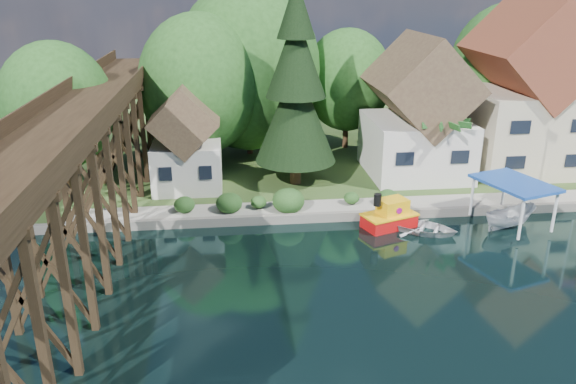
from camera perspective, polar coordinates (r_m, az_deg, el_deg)
name	(u,v)px	position (r m, az deg, el deg)	size (l,w,h in m)	color
ground	(379,279)	(31.19, 9.27, -8.67)	(140.00, 140.00, 0.00)	black
bank	(300,126)	(62.46, 1.23, 6.77)	(140.00, 52.00, 0.50)	#2C481C
seawall	(407,214)	(39.05, 11.96, -2.17)	(60.00, 0.40, 0.62)	slate
promenade	(429,203)	(40.75, 14.12, -1.05)	(50.00, 2.60, 0.06)	gray
trestle_bridge	(85,165)	(33.82, -19.89, 2.55)	(4.12, 44.18, 9.30)	black
house_left	(417,117)	(45.79, 13.00, 7.45)	(7.64, 8.64, 11.02)	silver
house_center	(525,97)	(49.63, 22.94, 8.86)	(8.65, 9.18, 13.89)	beige
shed	(186,145)	(42.32, -10.28, 4.76)	(5.09, 5.40, 7.85)	silver
bg_trees	(331,80)	(48.86, 4.41, 11.28)	(49.90, 13.30, 10.57)	#382314
shrubs	(279,199)	(38.17, -0.90, -0.75)	(15.76, 2.47, 1.70)	#1F4418
conifer	(296,90)	(41.61, 0.80, 10.34)	(6.10, 6.10, 15.02)	#382314
palm_tree	(443,125)	(42.71, 15.51, 6.62)	(4.11, 4.11, 5.57)	#382314
tugboat	(390,216)	(37.29, 10.30, -2.42)	(3.92, 2.99, 2.53)	red
boat_white_a	(426,227)	(37.03, 13.84, -3.44)	(2.85, 3.99, 0.83)	silver
boat_canopy	(511,208)	(39.15, 21.73, -1.52)	(4.74, 5.73, 3.17)	silver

